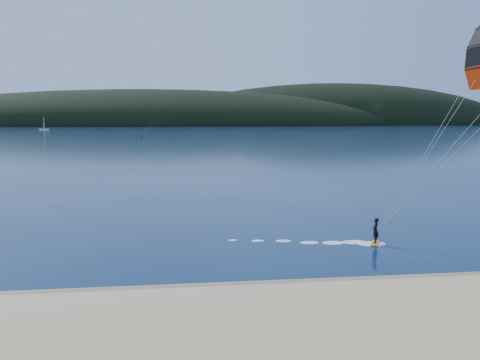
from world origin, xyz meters
name	(u,v)px	position (x,y,z in m)	size (l,w,h in m)	color
ground	(230,333)	(0.00, 0.00, 0.00)	(1800.00, 1800.00, 0.00)	#071A37
wet_sand	(221,292)	(0.00, 4.50, 0.05)	(220.00, 2.50, 0.10)	olive
headland	(186,125)	(0.63, 745.28, 0.00)	(1200.00, 310.00, 140.00)	black
kitesurfer_far	(160,111)	(-12.56, 198.07, 12.69)	(13.55, 4.99, 15.78)	gold
sailboat	(44,129)	(-121.51, 402.07, 0.85)	(8.23, 5.18, 11.51)	white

